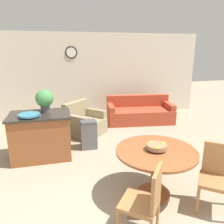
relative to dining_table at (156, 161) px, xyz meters
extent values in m
cube|color=beige|center=(-0.55, 4.45, 0.77)|extent=(8.00, 0.06, 2.70)
cylinder|color=black|center=(-0.88, 4.41, 1.51)|extent=(0.37, 0.02, 0.37)
cylinder|color=white|center=(-0.88, 4.39, 1.51)|extent=(0.30, 0.01, 0.30)
cylinder|color=brown|center=(0.00, 0.00, -0.56)|extent=(0.50, 0.50, 0.04)
cylinder|color=brown|center=(0.00, 0.00, -0.20)|extent=(0.12, 0.12, 0.68)
cylinder|color=brown|center=(0.00, 0.00, 0.15)|extent=(1.20, 1.20, 0.03)
cylinder|color=#9E6B3D|center=(-0.54, -0.39, -0.38)|extent=(0.04, 0.04, 0.42)
cylinder|color=#9E6B3D|center=(-0.23, -0.62, -0.38)|extent=(0.04, 0.04, 0.42)
cube|color=#9E6B3D|center=(-0.50, -0.66, -0.14)|extent=(0.59, 0.59, 0.05)
cube|color=#9E6B3D|center=(-0.35, -0.77, 0.12)|extent=(0.27, 0.33, 0.47)
cylinder|color=#9E6B3D|center=(0.39, -0.54, -0.38)|extent=(0.04, 0.04, 0.42)
cylinder|color=#9E6B3D|center=(0.62, -0.23, -0.38)|extent=(0.04, 0.04, 0.42)
cube|color=#9E6B3D|center=(0.66, -0.50, -0.14)|extent=(0.59, 0.59, 0.05)
cube|color=#9E6B3D|center=(0.77, -0.35, 0.12)|extent=(0.33, 0.27, 0.47)
cylinder|color=olive|center=(0.00, 0.00, 0.19)|extent=(0.11, 0.11, 0.03)
cylinder|color=olive|center=(0.00, 0.00, 0.23)|extent=(0.30, 0.30, 0.06)
sphere|color=gold|center=(0.11, 0.01, 0.25)|extent=(0.07, 0.07, 0.07)
sphere|color=gold|center=(-0.06, 0.10, 0.25)|extent=(0.07, 0.07, 0.07)
sphere|color=gold|center=(-0.04, -0.10, 0.25)|extent=(0.07, 0.07, 0.07)
cube|color=brown|center=(-1.74, 1.73, -0.13)|extent=(1.14, 0.75, 0.90)
cube|color=#2D2823|center=(-1.74, 1.73, 0.34)|extent=(1.20, 0.81, 0.04)
cylinder|color=teal|center=(-1.91, 1.55, 0.37)|extent=(0.14, 0.14, 0.02)
cylinder|color=teal|center=(-1.91, 1.55, 0.40)|extent=(0.40, 0.40, 0.04)
cylinder|color=#4C4C51|center=(-1.63, 1.86, 0.43)|extent=(0.18, 0.18, 0.15)
sphere|color=#478E4C|center=(-1.63, 1.86, 0.64)|extent=(0.36, 0.36, 0.36)
cube|color=#56565B|center=(-0.74, 1.92, -0.30)|extent=(0.36, 0.28, 0.57)
cube|color=#49494E|center=(-0.74, 1.92, 0.03)|extent=(0.34, 0.26, 0.08)
cube|color=#B24228|center=(1.07, 3.41, -0.37)|extent=(2.08, 1.16, 0.42)
cube|color=#B24228|center=(1.11, 3.77, 0.02)|extent=(1.99, 0.45, 0.37)
cube|color=#B24228|center=(0.16, 3.52, -0.29)|extent=(0.26, 0.86, 0.58)
cube|color=#B24228|center=(1.97, 3.29, -0.29)|extent=(0.26, 0.86, 0.58)
cube|color=#998966|center=(-0.70, 2.78, -0.38)|extent=(1.20, 1.19, 0.40)
cube|color=#998966|center=(-0.92, 3.00, 0.05)|extent=(0.76, 0.75, 0.46)
cube|color=#998966|center=(-0.97, 2.51, -0.28)|extent=(0.61, 0.62, 0.61)
cube|color=#998966|center=(-0.43, 3.04, -0.28)|extent=(0.61, 0.62, 0.61)
camera|label=1|loc=(-1.33, -2.68, 1.59)|focal=35.00mm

